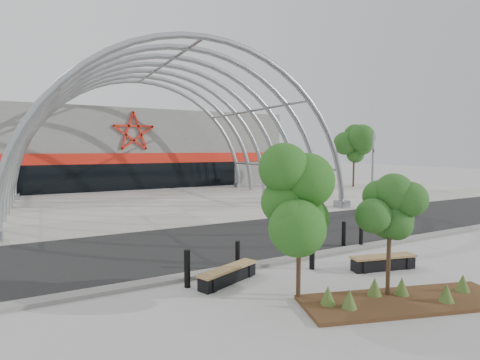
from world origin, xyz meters
TOP-DOWN VIEW (x-y plane):
  - ground at (0.00, 0.00)m, footprint 140.00×140.00m
  - road at (0.00, 3.50)m, footprint 140.00×7.00m
  - forecourt at (0.00, 15.50)m, footprint 60.00×17.00m
  - kerb at (0.00, -0.25)m, footprint 60.00×0.50m
  - arena_building at (0.00, 33.45)m, footprint 34.00×15.24m
  - vault_canopy at (0.00, 15.50)m, footprint 20.80×15.80m
  - planting_bed at (0.19, -4.66)m, footprint 5.74×3.23m
  - signal_pole at (11.29, 6.59)m, footprint 0.19×0.72m
  - street_tree_0 at (-2.09, -3.22)m, footprint 1.68×1.68m
  - street_tree_1 at (0.13, -4.24)m, footprint 1.39×1.39m
  - bench_0 at (-3.16, -1.17)m, footprint 2.24×1.29m
  - bench_1 at (1.96, -2.50)m, footprint 2.31×1.01m
  - bollard_0 at (-4.37, -0.95)m, footprint 0.18×0.18m
  - bollard_1 at (-2.34, -0.23)m, footprint 0.16×0.16m
  - bollard_2 at (-0.11, -1.34)m, footprint 0.18×0.18m
  - bollard_3 at (2.95, 0.40)m, footprint 0.16×0.16m
  - bollard_4 at (3.44, -0.08)m, footprint 0.16×0.16m
  - bg_tree_1 at (21.00, 18.00)m, footprint 2.70×2.70m

SIDE VIEW (x-z plane):
  - ground at x=0.00m, z-range 0.00..0.00m
  - road at x=0.00m, z-range 0.00..0.02m
  - vault_canopy at x=0.00m, z-range -10.16..10.20m
  - forecourt at x=0.00m, z-range 0.00..0.04m
  - kerb at x=0.00m, z-range 0.00..0.12m
  - planting_bed at x=0.19m, z-range -0.15..0.43m
  - bench_0 at x=-3.16m, z-range -0.01..0.46m
  - bench_1 at x=1.96m, z-range -0.01..0.47m
  - bollard_1 at x=-2.34m, z-range 0.00..0.97m
  - bollard_4 at x=3.44m, z-range 0.00..1.00m
  - bollard_3 at x=2.95m, z-range 0.00..1.03m
  - bollard_0 at x=-4.37m, z-range 0.00..1.11m
  - bollard_2 at x=-0.11m, z-range 0.00..1.12m
  - street_tree_1 at x=0.13m, z-range 0.72..4.00m
  - signal_pole at x=11.29m, z-range 0.12..5.21m
  - street_tree_0 at x=-2.09m, z-range 0.84..4.68m
  - arena_building at x=0.00m, z-range -0.01..7.99m
  - bg_tree_1 at x=21.00m, z-range 1.29..7.20m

